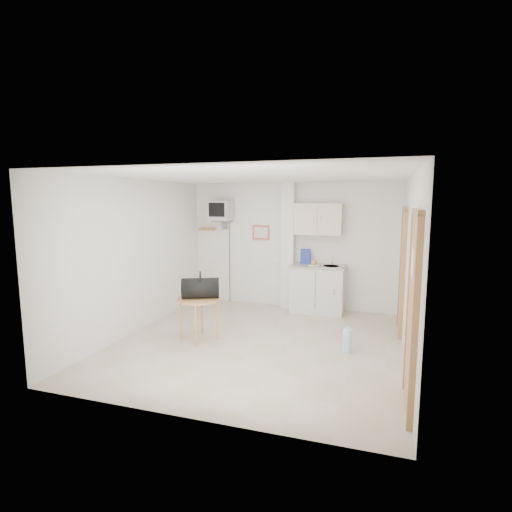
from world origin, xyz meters
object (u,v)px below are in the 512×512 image
(round_table, at_px, (199,304))
(water_bottle, at_px, (347,340))
(crt_television, at_px, (221,211))
(duffel_bag, at_px, (200,288))

(round_table, bearing_deg, water_bottle, 3.95)
(crt_television, bearing_deg, round_table, -76.46)
(round_table, relative_size, duffel_bag, 1.01)
(crt_television, bearing_deg, duffel_bag, -75.82)
(duffel_bag, xyz_separation_m, water_bottle, (2.24, 0.12, -0.64))
(crt_television, relative_size, duffel_bag, 3.30)
(duffel_bag, bearing_deg, water_bottle, -21.03)
(round_table, height_order, duffel_bag, duffel_bag)
(crt_television, height_order, duffel_bag, crt_television)
(duffel_bag, bearing_deg, crt_television, 80.16)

